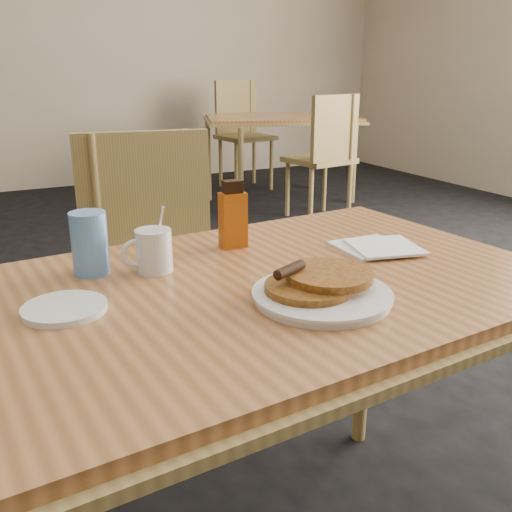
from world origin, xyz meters
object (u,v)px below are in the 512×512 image
Objects in this scene: neighbor_table at (281,121)px; syrup_bottle at (233,217)px; main_table at (270,298)px; pancake_plate at (321,290)px; chair_main_far at (156,254)px; chair_neighbor_near at (326,147)px; chair_neighbor_far at (241,124)px; blue_tumbler at (90,243)px; coffee_mug at (153,250)px.

syrup_bottle reaches higher than neighbor_table.
main_table is at bearing -93.39° from syrup_bottle.
neighbor_table is 4.06m from pancake_plate.
chair_main_far is 1.00× the size of chair_neighbor_near.
neighbor_table is at bearing 61.05° from syrup_bottle.
syrup_bottle is (-1.91, -3.98, 0.21)m from chair_neighbor_far.
chair_neighbor_far reaches higher than blue_tumbler.
pancake_plate is at bearing -77.74° from main_table.
chair_neighbor_near reaches higher than main_table.
blue_tumbler is (-2.27, -3.24, 0.11)m from neighbor_table.
chair_main_far is (-0.01, 0.77, -0.13)m from main_table.
chair_neighbor_far is at bearing 91.33° from neighbor_table.
neighbor_table is 1.56× the size of chair_main_far.
chair_neighbor_near is (-0.01, -1.53, -0.04)m from chair_neighbor_far.
pancake_plate is 0.37m from syrup_bottle.
chair_neighbor_far is 4.61m from blue_tumbler.
chair_neighbor_far is at bearing 65.40° from main_table.
blue_tumbler is at bearing -141.28° from chair_neighbor_near.
chair_main_far reaches higher than blue_tumbler.
pancake_plate is at bearing -86.66° from syrup_bottle.
chair_neighbor_far is at bearing 60.76° from blue_tumbler.
syrup_bottle is at bearing 5.61° from blue_tumbler.
coffee_mug reaches higher than blue_tumbler.
syrup_bottle is (-1.90, -2.45, 0.25)m from chair_neighbor_near.
blue_tumbler is at bearing -172.37° from syrup_bottle.
chair_main_far is at bearing 95.60° from syrup_bottle.
syrup_bottle is (0.03, -0.54, 0.25)m from chair_main_far.
chair_main_far is 5.97× the size of syrup_bottle.
neighbor_table is 5.80× the size of pancake_plate.
main_table is 0.83× the size of neighbor_table.
chair_neighbor_far is at bearing 70.89° from chair_main_far.
coffee_mug is at bearing -123.16° from neighbor_table.
coffee_mug is at bearing -139.22° from chair_neighbor_near.
chair_neighbor_near is 5.97× the size of syrup_bottle.
chair_neighbor_far reaches higher than chair_neighbor_near.
pancake_plate is (0.04, -0.91, 0.19)m from chair_main_far.
coffee_mug is at bearing 142.80° from main_table.
pancake_plate reaches higher than neighbor_table.
chair_neighbor_far reaches higher than coffee_mug.
blue_tumbler is at bearing 166.06° from coffee_mug.
main_table is 1.22× the size of chair_neighbor_far.
chair_neighbor_far is 4.75m from pancake_plate.
blue_tumbler is at bearing 136.09° from pancake_plate.
chair_main_far reaches higher than syrup_bottle.
chair_neighbor_near is (1.92, 2.68, -0.13)m from main_table.
chair_main_far is at bearing 92.66° from pancake_plate.
coffee_mug reaches higher than pancake_plate.
chair_neighbor_near is at bearing 56.79° from coffee_mug.
coffee_mug is (-2.13, -4.06, 0.18)m from chair_neighbor_far.
chair_neighbor_near reaches higher than syrup_bottle.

